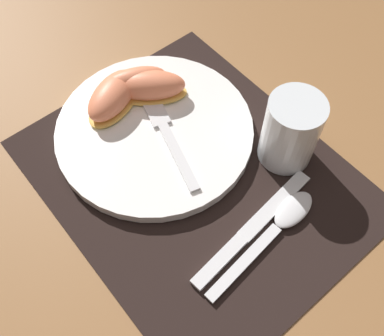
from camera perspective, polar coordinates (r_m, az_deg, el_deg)
ground_plane at (r=0.61m, az=0.38°, el=-1.12°), size 3.00×3.00×0.00m
placemat at (r=0.61m, az=0.38°, el=-1.03°), size 0.44×0.36×0.00m
plate at (r=0.64m, az=-4.74°, el=4.74°), size 0.28×0.28×0.02m
juice_glass at (r=0.60m, az=12.31°, el=4.27°), size 0.07×0.07×0.10m
knife at (r=0.57m, az=7.44°, el=-7.78°), size 0.04×0.21×0.01m
spoon at (r=0.58m, az=11.21°, el=-6.87°), size 0.04×0.19×0.01m
fork at (r=0.63m, az=-3.48°, el=4.97°), size 0.18×0.07×0.00m
citrus_wedge_0 at (r=0.66m, az=-5.53°, el=10.25°), size 0.11×0.12×0.04m
citrus_wedge_1 at (r=0.67m, az=-7.47°, el=10.63°), size 0.07×0.11×0.04m
citrus_wedge_2 at (r=0.66m, az=-10.01°, el=8.93°), size 0.09×0.12×0.04m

